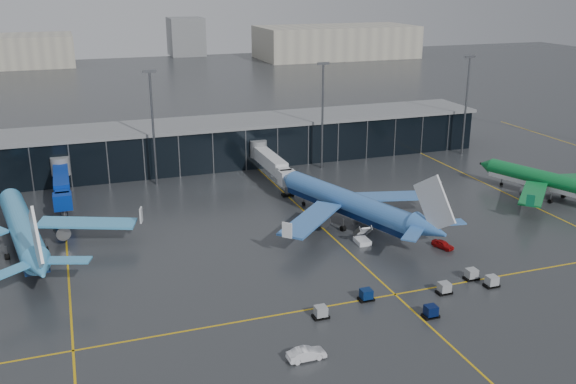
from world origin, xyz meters
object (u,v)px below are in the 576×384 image
object	(u,v)px
airliner_arkefly	(20,213)
mobile_airstair	(362,239)
airliner_aer_lingus	(552,171)
baggage_carts	(423,294)
service_van_white	(306,354)
service_van_red	(443,244)
airliner_klm_near	(348,189)

from	to	relation	value
airliner_arkefly	mobile_airstair	bearing A→B (deg)	-25.09
airliner_aer_lingus	mobile_airstair	size ratio (longest dim) A/B	11.19
airliner_arkefly	baggage_carts	world-z (taller)	airliner_arkefly
airliner_arkefly	service_van_white	world-z (taller)	airliner_arkefly
airliner_arkefly	baggage_carts	size ratio (longest dim) A/B	1.49
airliner_arkefly	service_van_red	distance (m)	71.41
airliner_klm_near	baggage_carts	xyz separation A→B (m)	(-2.02, -30.74, -6.10)
baggage_carts	mobile_airstair	size ratio (longest dim) A/B	8.69
service_van_red	service_van_white	world-z (taller)	service_van_white
airliner_klm_near	airliner_aer_lingus	bearing A→B (deg)	-18.87
service_van_red	service_van_white	xyz separation A→B (m)	(-34.19, -23.86, 0.10)
airliner_aer_lingus	baggage_carts	size ratio (longest dim) A/B	1.29
airliner_klm_near	service_van_white	bearing A→B (deg)	-138.74
airliner_klm_near	service_van_red	distance (m)	20.15
mobile_airstair	service_van_red	bearing A→B (deg)	-25.91
baggage_carts	mobile_airstair	world-z (taller)	mobile_airstair
baggage_carts	service_van_white	bearing A→B (deg)	-157.14
baggage_carts	service_van_red	world-z (taller)	baggage_carts
airliner_klm_near	baggage_carts	size ratio (longest dim) A/B	1.49
airliner_arkefly	airliner_klm_near	xyz separation A→B (m)	(56.83, -6.50, 0.02)
service_van_red	airliner_klm_near	bearing A→B (deg)	103.55
airliner_klm_near	service_van_white	xyz separation A→B (m)	(-23.50, -39.79, -6.07)
airliner_arkefly	service_van_red	xyz separation A→B (m)	(67.52, -22.44, -6.15)
airliner_aer_lingus	service_van_white	xyz separation A→B (m)	(-69.63, -39.23, -5.13)
mobile_airstair	service_van_white	size ratio (longest dim) A/B	0.71
service_van_white	airliner_arkefly	bearing A→B (deg)	34.37
airliner_arkefly	mobile_airstair	size ratio (longest dim) A/B	12.93
baggage_carts	service_van_white	world-z (taller)	baggage_carts
airliner_aer_lingus	airliner_klm_near	bearing A→B (deg)	159.35
airliner_klm_near	service_van_red	bearing A→B (deg)	-74.34
airliner_klm_near	baggage_carts	bearing A→B (deg)	-111.94
airliner_klm_near	service_van_white	distance (m)	46.61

